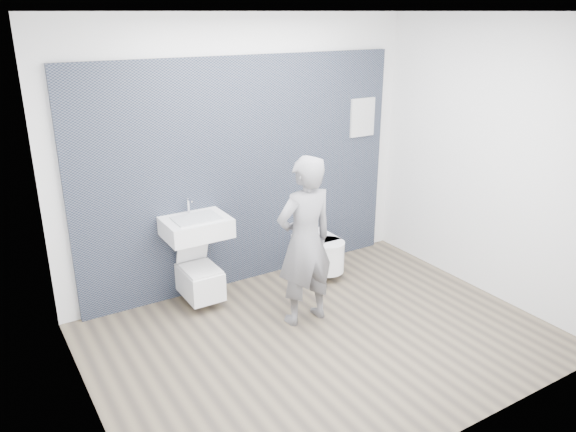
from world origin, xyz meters
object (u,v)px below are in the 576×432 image
toilet_rounded (321,252)px  visitor (305,242)px  washbasin (196,227)px  toilet_square (200,279)px

toilet_rounded → visitor: 1.16m
washbasin → visitor: visitor is taller
toilet_square → toilet_rounded: (1.42, -0.08, 0.00)m
toilet_square → visitor: bearing=-48.9°
toilet_square → toilet_rounded: 1.42m
toilet_rounded → visitor: bearing=-133.5°
toilet_square → toilet_rounded: size_ratio=1.02×
toilet_rounded → toilet_square: bearing=176.7°
washbasin → toilet_rounded: bearing=-3.7°
toilet_rounded → washbasin: bearing=176.3°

